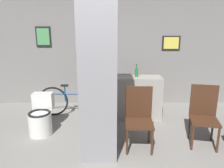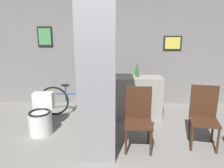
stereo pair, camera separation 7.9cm
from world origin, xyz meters
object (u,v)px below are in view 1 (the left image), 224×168
Objects in this scene: bicycle at (77,101)px; chair_by_doorway at (204,113)px; chair_near_pillar at (139,116)px; toilet at (41,118)px; bottle_tall at (136,72)px.

chair_by_doorway is at bearing -27.28° from bicycle.
toilet is at bearing 168.05° from chair_near_pillar.
chair_by_doorway is 0.57× the size of bicycle.
chair_near_pillar reaches higher than toilet.
chair_near_pillar is 1.28m from bottle_tall.
bottle_tall reaches higher than bicycle.
bottle_tall is (-1.02, 1.09, 0.47)m from chair_by_doorway.
chair_near_pillar is at bearing -14.44° from toilet.
bicycle is (0.56, 0.83, 0.05)m from toilet.
chair_near_pillar reaches higher than bicycle.
chair_by_doorway is at bearing -7.07° from toilet.
toilet is 2.59× the size of bottle_tall.
chair_near_pillar is (1.76, -0.45, 0.24)m from toilet.
bottle_tall is at bearing -4.31° from bicycle.
bicycle is 1.44m from bottle_tall.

